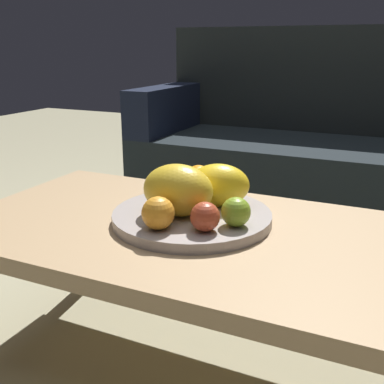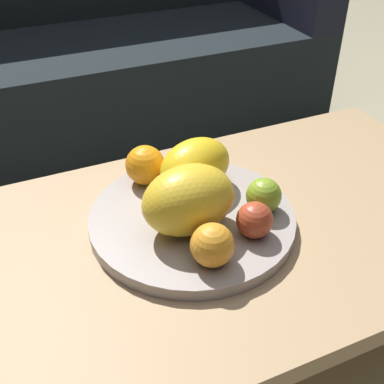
{
  "view_description": "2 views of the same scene",
  "coord_description": "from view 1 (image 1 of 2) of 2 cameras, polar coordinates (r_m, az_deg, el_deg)",
  "views": [
    {
      "loc": [
        0.41,
        -0.92,
        0.81
      ],
      "look_at": [
        -0.03,
        0.03,
        0.48
      ],
      "focal_mm": 43.31,
      "sensor_mm": 36.0,
      "label": 1
    },
    {
      "loc": [
        -0.32,
        -0.62,
        0.99
      ],
      "look_at": [
        -0.03,
        0.03,
        0.48
      ],
      "focal_mm": 45.61,
      "sensor_mm": 36.0,
      "label": 2
    }
  ],
  "objects": [
    {
      "name": "melon_large_front",
      "position": [
        1.07,
        -1.8,
        0.2
      ],
      "size": [
        0.18,
        0.13,
        0.12
      ],
      "primitive_type": "ellipsoid",
      "rotation": [
        0.0,
        0.0,
        0.07
      ],
      "color": "yellow",
      "rests_on": "fruit_bowl"
    },
    {
      "name": "apple_left",
      "position": [
        0.99,
        1.62,
        -3.06
      ],
      "size": [
        0.06,
        0.06,
        0.06
      ],
      "primitive_type": "sphere",
      "color": "#AE4026",
      "rests_on": "fruit_bowl"
    },
    {
      "name": "apple_front",
      "position": [
        1.02,
        5.43,
        -2.45
      ],
      "size": [
        0.07,
        0.07,
        0.07
      ],
      "primitive_type": "sphere",
      "color": "olive",
      "rests_on": "fruit_bowl"
    },
    {
      "name": "couch",
      "position": [
        2.23,
        16.2,
        3.82
      ],
      "size": [
        1.7,
        0.7,
        0.9
      ],
      "color": "black",
      "rests_on": "ground_plane"
    },
    {
      "name": "orange_front",
      "position": [
        1.24,
        0.81,
        1.51
      ],
      "size": [
        0.08,
        0.08,
        0.08
      ],
      "primitive_type": "sphere",
      "color": "orange",
      "rests_on": "fruit_bowl"
    },
    {
      "name": "banana_bunch",
      "position": [
        1.14,
        2.75,
        -0.55
      ],
      "size": [
        0.17,
        0.12,
        0.06
      ],
      "color": "yellow",
      "rests_on": "fruit_bowl"
    },
    {
      "name": "melon_smaller_beside",
      "position": [
        1.15,
        3.3,
        0.88
      ],
      "size": [
        0.18,
        0.14,
        0.11
      ],
      "primitive_type": "ellipsoid",
      "rotation": [
        0.0,
        0.0,
        0.29
      ],
      "color": "yellow",
      "rests_on": "fruit_bowl"
    },
    {
      "name": "fruit_bowl",
      "position": [
        1.12,
        0.0,
        -3.05
      ],
      "size": [
        0.38,
        0.38,
        0.03
      ],
      "primitive_type": "cylinder",
      "color": "#A59A95",
      "rests_on": "coffee_table"
    },
    {
      "name": "orange_left",
      "position": [
        1.0,
        -4.19,
        -2.61
      ],
      "size": [
        0.07,
        0.07,
        0.07
      ],
      "primitive_type": "sphere",
      "color": "orange",
      "rests_on": "fruit_bowl"
    },
    {
      "name": "coffee_table",
      "position": [
        1.1,
        0.6,
        -6.49
      ],
      "size": [
        1.16,
        0.62,
        0.4
      ],
      "color": "tan",
      "rests_on": "ground_plane"
    },
    {
      "name": "ground_plane",
      "position": [
        1.29,
        0.54,
        -21.25
      ],
      "size": [
        8.0,
        8.0,
        0.0
      ],
      "primitive_type": "plane",
      "color": "tan"
    }
  ]
}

